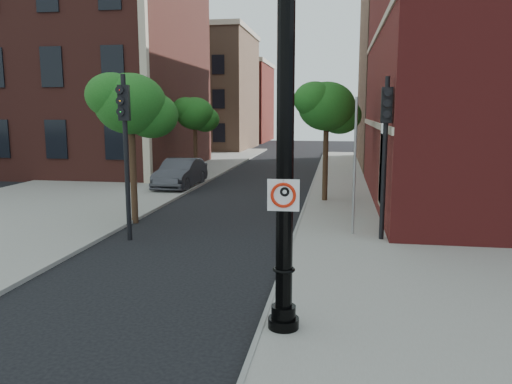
% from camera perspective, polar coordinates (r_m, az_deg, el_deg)
% --- Properties ---
extents(ground, '(120.00, 120.00, 0.00)m').
position_cam_1_polar(ground, '(10.61, -10.35, -13.67)').
color(ground, black).
rests_on(ground, ground).
extents(sidewalk_right, '(8.00, 60.00, 0.12)m').
position_cam_1_polar(sidewalk_right, '(19.77, 16.76, -2.93)').
color(sidewalk_right, gray).
rests_on(sidewalk_right, ground).
extents(sidewalk_left, '(10.00, 50.00, 0.12)m').
position_cam_1_polar(sidewalk_left, '(30.14, -15.02, 1.25)').
color(sidewalk_left, gray).
rests_on(sidewalk_left, ground).
extents(curb_edge, '(0.10, 60.00, 0.14)m').
position_cam_1_polar(curb_edge, '(19.64, 5.25, -2.62)').
color(curb_edge, gray).
rests_on(curb_edge, ground).
extents(victorian_building, '(18.60, 14.60, 17.95)m').
position_cam_1_polar(victorian_building, '(38.68, -21.64, 15.54)').
color(victorian_building, '#5A2821').
rests_on(victorian_building, ground).
extents(bg_building_tan_a, '(12.00, 12.00, 12.00)m').
position_cam_1_polar(bg_building_tan_a, '(55.39, -6.92, 11.18)').
color(bg_building_tan_a, '#846148').
rests_on(bg_building_tan_a, ground).
extents(bg_building_red, '(12.00, 12.00, 10.00)m').
position_cam_1_polar(bg_building_red, '(68.92, -3.61, 10.02)').
color(bg_building_red, maroon).
rests_on(bg_building_red, ground).
extents(lamppost, '(0.58, 0.58, 6.85)m').
position_cam_1_polar(lamppost, '(8.82, 3.32, 3.13)').
color(lamppost, black).
rests_on(lamppost, ground).
extents(no_parking_sign, '(0.56, 0.07, 0.56)m').
position_cam_1_polar(no_parking_sign, '(8.72, 3.16, -0.33)').
color(no_parking_sign, white).
rests_on(no_parking_sign, ground).
extents(parked_car, '(1.72, 4.80, 1.58)m').
position_cam_1_polar(parked_car, '(26.97, -8.62, 2.11)').
color(parked_car, '#333238').
rests_on(parked_car, ground).
extents(traffic_signal_left, '(0.38, 0.45, 5.21)m').
position_cam_1_polar(traffic_signal_left, '(16.12, -14.76, 6.87)').
color(traffic_signal_left, black).
rests_on(traffic_signal_left, ground).
extents(traffic_signal_right, '(0.32, 0.42, 5.12)m').
position_cam_1_polar(traffic_signal_right, '(15.75, 14.59, 6.61)').
color(traffic_signal_right, black).
rests_on(traffic_signal_right, ground).
extents(utility_pole, '(0.09, 0.09, 4.54)m').
position_cam_1_polar(utility_pole, '(16.34, 11.20, 2.65)').
color(utility_pole, '#999999').
rests_on(utility_pole, ground).
extents(street_tree_a, '(3.01, 2.72, 5.43)m').
position_cam_1_polar(street_tree_a, '(18.61, -13.98, 9.56)').
color(street_tree_a, '#372516').
rests_on(street_tree_a, ground).
extents(street_tree_b, '(2.73, 2.46, 4.91)m').
position_cam_1_polar(street_tree_b, '(30.93, -6.93, 8.79)').
color(street_tree_b, '#372516').
rests_on(street_tree_b, ground).
extents(street_tree_c, '(2.98, 2.69, 5.36)m').
position_cam_1_polar(street_tree_c, '(22.42, 8.17, 9.51)').
color(street_tree_c, '#372516').
rests_on(street_tree_c, ground).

